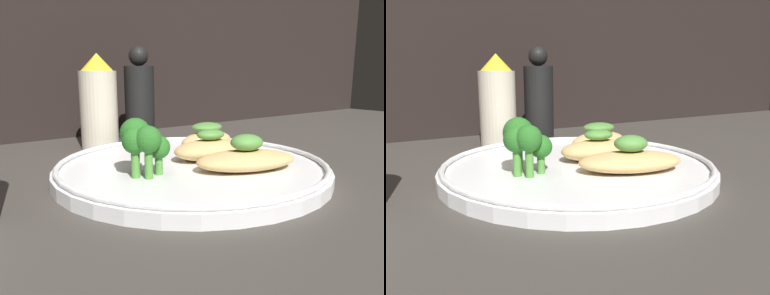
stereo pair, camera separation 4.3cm
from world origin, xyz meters
TOP-DOWN VIEW (x-y plane):
  - ground_plane at (0.00, 0.00)cm, footprint 180.00×180.00cm
  - plate at (0.00, 0.00)cm, footprint 31.49×31.49cm
  - grilled_meat_front at (3.30, -5.59)cm, footprint 12.76×9.17cm
  - grilled_meat_middle at (3.23, 0.57)cm, footprint 10.25×6.94cm
  - grilled_meat_back at (6.26, 5.08)cm, footprint 9.39×6.04cm
  - broccoli_bunch at (-7.09, -1.17)cm, footprint 5.13×4.88cm
  - sauce_bottle at (-2.17, 21.80)cm, footprint 5.82×5.82cm
  - pepper_grinder at (5.10, 21.80)cm, footprint 4.94×4.94cm

SIDE VIEW (x-z plane):
  - ground_plane at x=0.00cm, z-range -1.00..0.00cm
  - plate at x=0.00cm, z-range -0.01..1.99cm
  - grilled_meat_front at x=3.30cm, z-range 0.73..4.72cm
  - grilled_meat_middle at x=3.23cm, z-range 0.93..4.69cm
  - grilled_meat_back at x=6.26cm, z-range 1.10..4.97cm
  - broccoli_bunch at x=-7.09cm, z-range 2.15..8.15cm
  - sauce_bottle at x=-2.17cm, z-range -0.32..14.54cm
  - pepper_grinder at x=5.10cm, z-range -0.84..15.31cm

